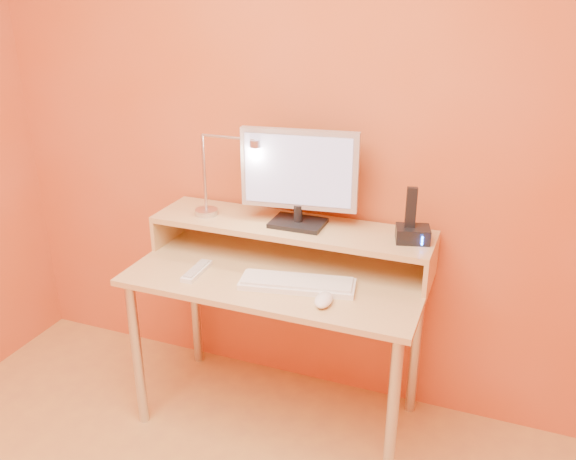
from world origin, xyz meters
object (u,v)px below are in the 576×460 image
at_px(monitor_panel, 299,170).
at_px(phone_dock, 413,234).
at_px(keyboard, 297,284).
at_px(mouse, 324,300).
at_px(lamp_base, 206,212).
at_px(remote_control, 197,271).

height_order(monitor_panel, phone_dock, monitor_panel).
bearing_deg(monitor_panel, keyboard, -78.37).
height_order(phone_dock, mouse, phone_dock).
bearing_deg(mouse, lamp_base, 151.88).
xyz_separation_m(monitor_panel, keyboard, (0.08, -0.24, -0.39)).
relative_size(monitor_panel, lamp_base, 4.83).
xyz_separation_m(keyboard, mouse, (0.14, -0.10, 0.01)).
height_order(keyboard, mouse, mouse).
height_order(phone_dock, remote_control, phone_dock).
bearing_deg(phone_dock, mouse, -142.07).
bearing_deg(phone_dock, monitor_panel, 164.48).
distance_m(keyboard, mouse, 0.17).
xyz_separation_m(monitor_panel, remote_control, (-0.34, -0.28, -0.39)).
distance_m(phone_dock, remote_control, 0.88).
xyz_separation_m(phone_dock, remote_control, (-0.82, -0.27, -0.18)).
relative_size(monitor_panel, remote_control, 2.52).
distance_m(lamp_base, remote_control, 0.30).
xyz_separation_m(keyboard, remote_control, (-0.42, -0.03, -0.00)).
relative_size(lamp_base, phone_dock, 0.77).
distance_m(monitor_panel, phone_dock, 0.52).
relative_size(monitor_panel, keyboard, 1.08).
bearing_deg(keyboard, phone_dock, 20.26).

